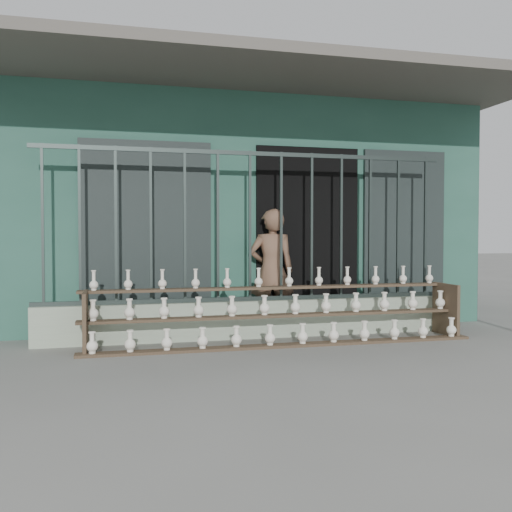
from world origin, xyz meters
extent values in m
plane|color=slate|center=(0.00, 0.00, 0.00)|extent=(60.00, 60.00, 0.00)
cube|color=#2A594A|center=(0.00, 4.30, 1.60)|extent=(7.00, 5.00, 3.20)
cube|color=black|center=(0.90, 1.82, 1.20)|extent=(1.40, 0.12, 2.40)
cube|color=black|center=(-1.20, 1.78, 1.20)|extent=(1.60, 0.08, 2.40)
cube|color=black|center=(2.30, 1.78, 1.20)|extent=(1.20, 0.08, 2.40)
cube|color=#59544C|center=(0.00, 1.20, 3.15)|extent=(7.40, 2.00, 0.12)
cube|color=#A9BA9F|center=(0.00, 1.30, 0.23)|extent=(5.00, 0.20, 0.45)
cube|color=#283330|center=(-2.35, 1.30, 1.35)|extent=(0.03, 0.03, 1.80)
cube|color=#283330|center=(-1.96, 1.30, 1.35)|extent=(0.03, 0.03, 1.80)
cube|color=#283330|center=(-1.57, 1.30, 1.35)|extent=(0.03, 0.03, 1.80)
cube|color=#283330|center=(-1.18, 1.30, 1.35)|extent=(0.03, 0.03, 1.80)
cube|color=#283330|center=(-0.78, 1.30, 1.35)|extent=(0.03, 0.03, 1.80)
cube|color=#283330|center=(-0.39, 1.30, 1.35)|extent=(0.03, 0.03, 1.80)
cube|color=#283330|center=(0.00, 1.30, 1.35)|extent=(0.03, 0.03, 1.80)
cube|color=#283330|center=(0.39, 1.30, 1.35)|extent=(0.03, 0.03, 1.80)
cube|color=#283330|center=(0.78, 1.30, 1.35)|extent=(0.03, 0.03, 1.80)
cube|color=#283330|center=(1.17, 1.30, 1.35)|extent=(0.03, 0.03, 1.80)
cube|color=#283330|center=(1.57, 1.30, 1.35)|extent=(0.03, 0.03, 1.80)
cube|color=#283330|center=(1.96, 1.30, 1.35)|extent=(0.03, 0.03, 1.80)
cube|color=#283330|center=(2.35, 1.30, 1.35)|extent=(0.03, 0.03, 1.80)
cube|color=#283330|center=(0.00, 1.30, 2.22)|extent=(5.00, 0.04, 0.05)
cube|color=#283330|center=(0.00, 1.30, 0.47)|extent=(5.00, 0.04, 0.05)
cube|color=brown|center=(0.26, 0.65, 0.01)|extent=(4.50, 0.18, 0.03)
cube|color=brown|center=(0.26, 0.90, 0.32)|extent=(4.50, 0.18, 0.03)
cube|color=brown|center=(0.26, 1.15, 0.61)|extent=(4.50, 0.18, 0.03)
cube|color=brown|center=(-1.89, 0.90, 0.32)|extent=(0.04, 0.55, 0.64)
cube|color=brown|center=(2.41, 0.90, 0.32)|extent=(0.04, 0.55, 0.64)
imported|color=brown|center=(0.35, 1.59, 0.79)|extent=(0.61, 0.43, 1.57)
camera|label=1|loc=(-1.60, -5.36, 1.23)|focal=40.00mm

